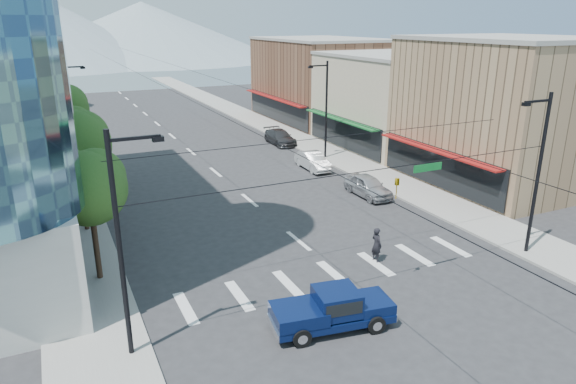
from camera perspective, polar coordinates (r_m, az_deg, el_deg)
name	(u,v)px	position (r m, az deg, el deg)	size (l,w,h in m)	color
ground	(353,286)	(25.96, 7.20, -10.30)	(160.00, 160.00, 0.00)	#28282B
sidewalk_left	(56,142)	(60.27, -24.40, 5.07)	(4.00, 120.00, 0.15)	gray
sidewalk_right	(263,124)	(65.08, -2.77, 7.61)	(4.00, 120.00, 0.15)	gray
shop_near	(504,113)	(44.14, 22.86, 8.07)	(12.00, 14.00, 11.00)	#8C6B4C
shop_mid	(395,102)	(54.51, 11.79, 9.81)	(12.00, 14.00, 9.00)	tan
shop_far	(320,81)	(67.78, 3.56, 12.25)	(12.00, 18.00, 10.00)	brown
clock_tower	(1,34)	(81.09, -29.28, 15.06)	(4.80, 4.80, 20.40)	#8C6B4C
mountain_left	(23,25)	(169.00, -27.40, 16.15)	(80.00, 80.00, 22.00)	gray
mountain_right	(143,31)	(181.95, -15.79, 16.87)	(90.00, 90.00, 18.00)	gray
tree_near	(91,185)	(26.22, -21.04, 0.72)	(3.65, 3.64, 6.71)	black
tree_midnear	(78,143)	(32.84, -22.31, 5.10)	(4.09, 4.09, 7.52)	black
tree_midfar	(71,131)	(39.82, -22.93, 6.30)	(3.65, 3.64, 6.71)	black
tree_far	(65,108)	(46.61, -23.56, 8.59)	(4.09, 4.09, 7.52)	black
signal_rig	(372,203)	(23.40, 9.36, -1.24)	(21.80, 0.20, 9.00)	black
lamp_pole_nw	(69,110)	(49.59, -23.17, 8.39)	(2.00, 0.25, 9.00)	black
lamp_pole_ne	(325,106)	(47.70, 4.14, 9.47)	(2.00, 0.25, 9.00)	black
pickup_truck	(332,309)	(22.23, 4.88, -12.81)	(5.46, 2.65, 1.77)	#081540
pedestrian	(377,245)	(28.20, 9.81, -5.78)	(0.71, 0.47, 1.94)	black
parked_car_near	(368,186)	(38.48, 8.88, 0.68)	(1.85, 4.60, 1.57)	#A5A5AA
parked_car_mid	(313,161)	(44.97, 2.79, 3.47)	(1.59, 4.57, 1.51)	silver
parked_car_far	(280,137)	(54.24, -0.89, 6.11)	(2.08, 5.12, 1.49)	#333336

